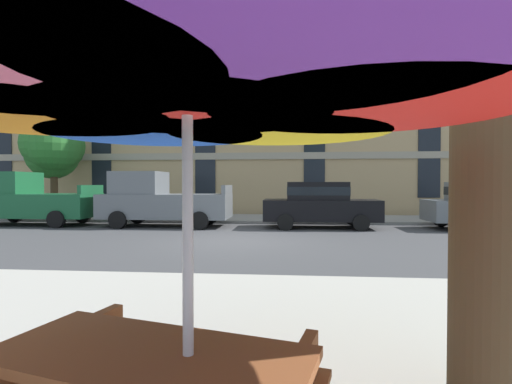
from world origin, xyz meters
TOP-DOWN VIEW (x-y plane):
  - ground_plane at (0.00, 0.00)m, footprint 120.00×120.00m
  - sidewalk_far at (0.00, 6.80)m, footprint 56.00×3.60m
  - apartment_building at (-0.00, 14.99)m, footprint 46.70×12.08m
  - pickup_green at (-9.20, 3.70)m, footprint 5.10×2.12m
  - pickup_gray at (-3.57, 3.70)m, footprint 5.10×2.12m
  - sedan_black at (2.76, 3.70)m, footprint 4.40×1.98m
  - sedan_gray at (8.96, 3.70)m, footprint 4.40×1.98m
  - street_tree_left at (-10.24, 6.94)m, footprint 3.01×3.04m
  - patio_umbrella at (1.03, -9.00)m, footprint 3.49×3.24m

SIDE VIEW (x-z plane):
  - ground_plane at x=0.00m, z-range 0.00..0.00m
  - sidewalk_far at x=0.00m, z-range 0.00..0.12m
  - sedan_black at x=2.76m, z-range 0.06..1.84m
  - sedan_gray at x=8.96m, z-range 0.06..1.84m
  - pickup_green at x=-9.20m, z-range -0.07..2.13m
  - pickup_gray at x=-3.57m, z-range -0.07..2.13m
  - patio_umbrella at x=1.03m, z-range 1.00..3.54m
  - street_tree_left at x=-10.24m, z-range 1.06..6.06m
  - apartment_building at x=0.00m, z-range 0.00..12.80m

